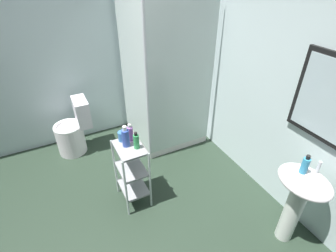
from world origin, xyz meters
The scene contains 13 objects.
ground_plane centered at (0.00, 0.00, -0.01)m, with size 4.20×4.20×0.02m, color #263628.
wall_back centered at (0.01, 1.85, 1.25)m, with size 4.20×0.14×2.50m.
wall_left centered at (-1.85, 0.00, 1.25)m, with size 0.10×4.20×2.50m, color silver.
shower_stall centered at (-1.18, 1.17, 0.46)m, with size 0.92×0.92×2.00m.
pedestal_sink centered at (0.82, 1.52, 0.58)m, with size 0.46×0.37×0.81m.
sink_faucet centered at (0.82, 1.64, 0.86)m, with size 0.03×0.03×0.10m, color silver.
toilet centered at (-1.48, -0.02, 0.31)m, with size 0.37×0.49×0.76m.
storage_cart centered at (-0.29, 0.38, 0.44)m, with size 0.38×0.28×0.74m.
hand_soap_bottle centered at (0.77, 1.52, 0.89)m, with size 0.06×0.06×0.18m.
shampoo_bottle_blue centered at (-0.32, 0.37, 0.84)m, with size 0.07×0.07×0.23m.
body_wash_bottle_green centered at (-0.24, 0.45, 0.82)m, with size 0.06×0.06×0.18m.
conditioner_bottle_purple centered at (-0.39, 0.44, 0.82)m, with size 0.06×0.06×0.19m.
rinse_cup centered at (-0.42, 0.36, 0.79)m, with size 0.08×0.08×0.10m, color #3870B2.
Camera 1 is at (1.65, -0.18, 2.30)m, focal length 27.44 mm.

